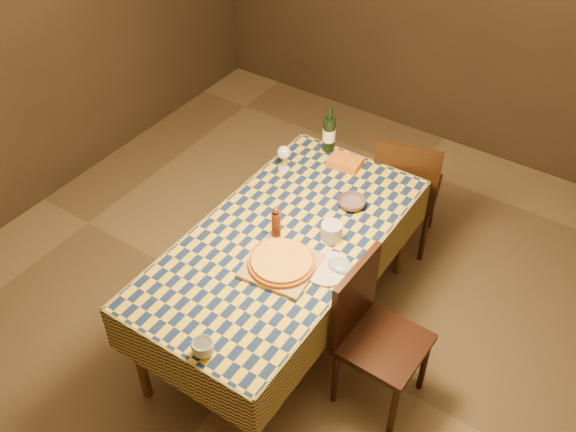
{
  "coord_description": "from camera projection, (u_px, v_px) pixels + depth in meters",
  "views": [
    {
      "loc": [
        1.44,
        -2.11,
        3.21
      ],
      "look_at": [
        0.0,
        0.05,
        0.9
      ],
      "focal_mm": 40.0,
      "sensor_mm": 36.0,
      "label": 1
    }
  ],
  "objects": [
    {
      "name": "room",
      "position": [
        282.0,
        153.0,
        3.15
      ],
      "size": [
        5.0,
        5.1,
        2.7
      ],
      "color": "brown",
      "rests_on": "ground"
    },
    {
      "name": "dining_table",
      "position": [
        283.0,
        249.0,
        3.58
      ],
      "size": [
        0.94,
        1.84,
        0.77
      ],
      "color": "brown",
      "rests_on": "ground"
    },
    {
      "name": "cutting_board",
      "position": [
        282.0,
        266.0,
        3.36
      ],
      "size": [
        0.39,
        0.39,
        0.02
      ],
      "primitive_type": "cube",
      "rotation": [
        0.0,
        0.0,
        0.11
      ],
      "color": "#A9864F",
      "rests_on": "dining_table"
    },
    {
      "name": "pizza",
      "position": [
        282.0,
        262.0,
        3.34
      ],
      "size": [
        0.4,
        0.4,
        0.04
      ],
      "color": "#A04F1A",
      "rests_on": "cutting_board"
    },
    {
      "name": "pepper_mill",
      "position": [
        276.0,
        224.0,
        3.47
      ],
      "size": [
        0.06,
        0.06,
        0.22
      ],
      "color": "#451D10",
      "rests_on": "dining_table"
    },
    {
      "name": "bowl",
      "position": [
        352.0,
        203.0,
        3.72
      ],
      "size": [
        0.18,
        0.18,
        0.05
      ],
      "primitive_type": "imported",
      "rotation": [
        0.0,
        0.0,
        -0.11
      ],
      "color": "#5F484F",
      "rests_on": "dining_table"
    },
    {
      "name": "wine_glass",
      "position": [
        284.0,
        153.0,
        3.92
      ],
      "size": [
        0.09,
        0.09,
        0.17
      ],
      "color": "silver",
      "rests_on": "dining_table"
    },
    {
      "name": "wine_bottle",
      "position": [
        329.0,
        134.0,
        4.08
      ],
      "size": [
        0.1,
        0.1,
        0.33
      ],
      "color": "black",
      "rests_on": "dining_table"
    },
    {
      "name": "deli_tub",
      "position": [
        331.0,
        231.0,
        3.5
      ],
      "size": [
        0.12,
        0.12,
        0.1
      ],
      "primitive_type": "cylinder",
      "rotation": [
        0.0,
        0.0,
        -0.03
      ],
      "color": "silver",
      "rests_on": "dining_table"
    },
    {
      "name": "takeout_container",
      "position": [
        345.0,
        162.0,
        4.01
      ],
      "size": [
        0.22,
        0.16,
        0.05
      ],
      "primitive_type": "cube",
      "rotation": [
        0.0,
        0.0,
        0.09
      ],
      "color": "#C7601A",
      "rests_on": "dining_table"
    },
    {
      "name": "white_plate",
      "position": [
        327.0,
        268.0,
        3.35
      ],
      "size": [
        0.28,
        0.28,
        0.01
      ],
      "primitive_type": "cylinder",
      "rotation": [
        0.0,
        0.0,
        -0.11
      ],
      "color": "silver",
      "rests_on": "dining_table"
    },
    {
      "name": "tumbler",
      "position": [
        203.0,
        348.0,
        2.93
      ],
      "size": [
        0.14,
        0.14,
        0.08
      ],
      "primitive_type": "imported",
      "rotation": [
        0.0,
        0.0,
        0.39
      ],
      "color": "silver",
      "rests_on": "dining_table"
    },
    {
      "name": "flour_patch",
      "position": [
        287.0,
        265.0,
        3.38
      ],
      "size": [
        0.27,
        0.21,
        0.0
      ],
      "primitive_type": "cube",
      "rotation": [
        0.0,
        0.0,
        -0.01
      ],
      "color": "silver",
      "rests_on": "dining_table"
    },
    {
      "name": "flour_bag",
      "position": [
        341.0,
        266.0,
        3.35
      ],
      "size": [
        0.16,
        0.13,
        0.04
      ],
      "primitive_type": "ellipsoid",
      "rotation": [
        0.0,
        0.0,
        0.18
      ],
      "color": "#8F9BB8",
      "rests_on": "dining_table"
    },
    {
      "name": "chair_far",
      "position": [
        406.0,
        187.0,
        4.26
      ],
      "size": [
        0.51,
        0.52,
        0.93
      ],
      "color": "black",
      "rests_on": "ground"
    },
    {
      "name": "chair_right",
      "position": [
        371.0,
        329.0,
        3.37
      ],
      "size": [
        0.44,
        0.43,
        0.93
      ],
      "color": "black",
      "rests_on": "ground"
    }
  ]
}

